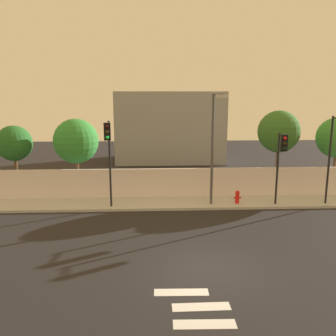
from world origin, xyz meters
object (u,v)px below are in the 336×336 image
Objects in this scene: traffic_light_right at (109,147)px; roadside_tree_midright at (279,132)px; traffic_light_center at (281,154)px; roadside_tree_leftmost at (14,144)px; fire_hydrant at (237,196)px; street_lamp_curbside at (214,140)px; roadside_tree_midleft at (76,141)px; traffic_light_left at (335,142)px.

traffic_light_right is 11.57m from roadside_tree_midright.
roadside_tree_leftmost is (-16.06, 4.02, 0.16)m from traffic_light_center.
traffic_light_right is 0.89× the size of roadside_tree_midright.
fire_hydrant is (-2.14, 0.90, -2.68)m from traffic_light_center.
street_lamp_curbside reaches higher than roadside_tree_midright.
street_lamp_curbside is 1.28× the size of roadside_tree_midleft.
traffic_light_center is 4.30m from roadside_tree_midright.
traffic_light_right is at bearing -172.57° from street_lamp_curbside.
traffic_light_left is 1.22× the size of traffic_light_center.
roadside_tree_midleft is at bearing 162.58° from fire_hydrant.
roadside_tree_midleft is (3.96, 0.00, 0.13)m from roadside_tree_leftmost.
roadside_tree_midright is (-1.88, 3.81, 0.23)m from traffic_light_left.
roadside_tree_midleft is at bearing 157.65° from street_lamp_curbside.
roadside_tree_leftmost is 0.91× the size of roadside_tree_midleft.
street_lamp_curbside is 1.16× the size of roadside_tree_midright.
traffic_light_left is 1.13× the size of roadside_tree_leftmost.
street_lamp_curbside is (-3.70, 0.57, 0.72)m from traffic_light_center.
traffic_light_left is at bearing -2.95° from street_lamp_curbside.
traffic_light_center is 0.86× the size of traffic_light_right.
traffic_light_center is at bearing -14.06° from roadside_tree_leftmost.
traffic_light_left is 1.05× the size of traffic_light_right.
traffic_light_center is 16.56m from roadside_tree_leftmost.
fire_hydrant is 10.85m from roadside_tree_midleft.
traffic_light_right is at bearing -171.61° from fire_hydrant.
street_lamp_curbside reaches higher than roadside_tree_midleft.
traffic_light_left reaches higher than roadside_tree_leftmost.
traffic_light_right is at bearing -178.17° from traffic_light_left.
fire_hydrant is 0.14× the size of roadside_tree_midright.
roadside_tree_midleft is at bearing 161.60° from traffic_light_center.
traffic_light_right is at bearing -32.69° from roadside_tree_leftmost.
traffic_light_right is (-9.50, -0.19, 0.50)m from traffic_light_center.
street_lamp_curbside reaches higher than traffic_light_left.
fire_hydrant is at bearing -12.65° from roadside_tree_leftmost.
traffic_light_left is 3.22m from traffic_light_center.
traffic_light_left is 0.81× the size of street_lamp_curbside.
roadside_tree_midleft reaches higher than fire_hydrant.
fire_hydrant is 0.15× the size of roadside_tree_midleft.
street_lamp_curbside is 12.85m from roadside_tree_leftmost.
traffic_light_center is (-3.15, -0.22, -0.62)m from traffic_light_left.
street_lamp_curbside is at bearing -22.35° from roadside_tree_midleft.
street_lamp_curbside reaches higher than traffic_light_right.
roadside_tree_leftmost is 17.35m from roadside_tree_midright.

